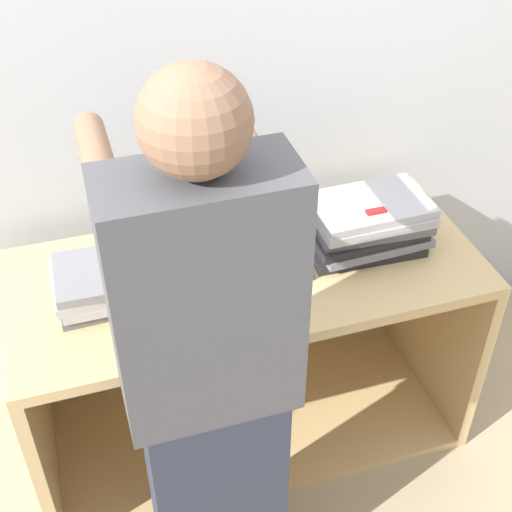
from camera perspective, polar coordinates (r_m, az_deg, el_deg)
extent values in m
plane|color=tan|center=(2.48, 1.60, -18.80)|extent=(12.00, 12.00, 0.00)
cube|color=silver|center=(2.23, -4.08, 14.89)|extent=(8.00, 0.05, 2.40)
cube|color=tan|center=(2.13, -0.75, -1.39)|extent=(1.41, 0.62, 0.04)
cube|color=tan|center=(2.64, -0.62, -13.13)|extent=(1.41, 0.62, 0.04)
cube|color=tan|center=(2.34, -17.34, -11.19)|extent=(0.04, 0.62, 0.67)
cube|color=tan|center=(2.60, 14.04, -4.36)|extent=(0.04, 0.62, 0.67)
cube|color=tan|center=(2.58, -2.59, -3.35)|extent=(1.34, 0.04, 0.67)
cube|color=#333338|center=(2.12, -0.76, -0.81)|extent=(0.35, 0.22, 0.02)
cube|color=#28282B|center=(2.12, -0.83, -0.43)|extent=(0.28, 0.12, 0.00)
cube|color=#333338|center=(2.14, -1.77, 3.70)|extent=(0.35, 0.03, 0.22)
cube|color=black|center=(2.14, -1.73, 3.64)|extent=(0.31, 0.03, 0.19)
cube|color=slate|center=(2.07, -10.89, -2.62)|extent=(0.35, 0.23, 0.03)
cube|color=#B7B7BC|center=(2.04, -10.67, -2.18)|extent=(0.35, 0.22, 0.03)
cube|color=#B7B7BC|center=(2.03, -11.20, -1.64)|extent=(0.35, 0.23, 0.03)
cube|color=gray|center=(2.01, -10.98, -1.08)|extent=(0.35, 0.23, 0.03)
cube|color=#232326|center=(2.23, 8.41, 1.14)|extent=(0.36, 0.23, 0.03)
cube|color=gray|center=(2.21, 8.91, 1.67)|extent=(0.36, 0.23, 0.03)
cube|color=#232326|center=(2.19, 8.52, 2.20)|extent=(0.36, 0.23, 0.03)
cube|color=slate|center=(2.19, 8.97, 2.90)|extent=(0.36, 0.24, 0.03)
cube|color=#B7B7BC|center=(2.16, 9.12, 3.37)|extent=(0.35, 0.22, 0.03)
cube|color=#B7B7BC|center=(2.15, 9.14, 4.04)|extent=(0.35, 0.23, 0.03)
cube|color=#2D3342|center=(2.04, -3.18, -18.17)|extent=(0.34, 0.20, 0.78)
cube|color=#4C4C51|center=(1.50, -4.11, -3.42)|extent=(0.40, 0.20, 0.62)
sphere|color=#8C664C|center=(1.26, -4.96, 10.66)|extent=(0.21, 0.21, 0.21)
cylinder|color=#8C664C|center=(1.57, -12.55, 7.48)|extent=(0.07, 0.32, 0.07)
cylinder|color=#8C664C|center=(1.61, -1.17, 9.41)|extent=(0.07, 0.32, 0.07)
cube|color=red|center=(2.10, 9.57, 3.56)|extent=(0.06, 0.02, 0.01)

